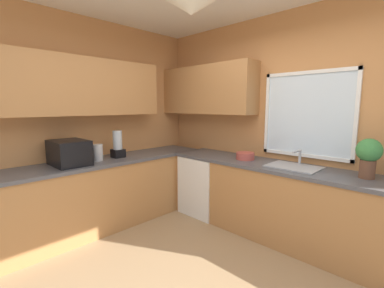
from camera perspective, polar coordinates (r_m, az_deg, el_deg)
The scene contains 10 objects.
room_shell at distance 3.00m, azimuth -4.61°, elevation 14.43°, with size 4.20×3.61×2.76m.
counter_run_left at distance 3.61m, azimuth -20.48°, elevation -10.40°, with size 0.65×3.22×0.88m.
counter_run_back at distance 3.29m, azimuth 20.92°, elevation -12.28°, with size 3.29×0.65×0.88m.
dishwasher at distance 3.92m, azimuth 3.14°, elevation -8.76°, with size 0.60×0.60×0.84m, color white.
microwave at distance 3.37m, azimuth -25.15°, elevation -1.71°, with size 0.48×0.36×0.29m, color black.
kettle at distance 3.49m, azimuth -19.78°, elevation -1.77°, with size 0.12×0.12×0.21m, color #B7B7BC.
sink_assembly at distance 3.17m, azimuth 21.27°, elevation -4.54°, with size 0.55×0.40×0.19m.
potted_plant at distance 2.98m, azimuth 34.04°, elevation -1.91°, with size 0.22×0.22×0.38m.
bowl at distance 3.45m, azimuth 11.51°, elevation -2.56°, with size 0.23×0.23×0.09m, color #B74C42.
blender_appliance at distance 3.63m, azimuth -15.85°, elevation -0.30°, with size 0.15×0.15×0.36m.
Camera 1 is at (1.40, -1.42, 1.57)m, focal length 24.52 mm.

